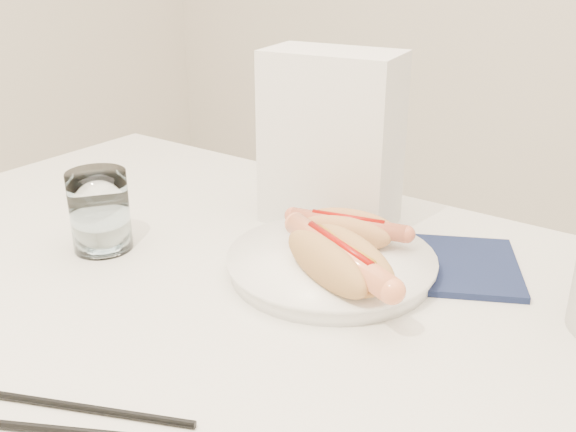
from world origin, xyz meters
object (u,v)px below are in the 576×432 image
Objects in this scene: water_glass at (100,211)px; plate at (331,266)px; hotdog_left at (348,229)px; napkin_box at (331,140)px; table at (233,338)px; hotdog_right at (339,260)px.

plate is at bearing 22.21° from water_glass.
water_glass is (-0.28, -0.11, 0.04)m from plate.
water_glass is at bearing -161.84° from hotdog_left.
plate is 0.20m from napkin_box.
table is 0.15m from plate.
table is 4.91× the size of plate.
water_glass is at bearing -136.06° from napkin_box.
hotdog_left reaches higher than table.
plate is at bearing 155.31° from hotdog_right.
table is at bearing -120.83° from hotdog_right.
hotdog_right is (0.04, -0.04, 0.03)m from plate.
water_glass reaches higher than hotdog_right.
table is 11.39× the size of water_glass.
table is at bearing -122.95° from hotdog_left.
table is at bearing 1.21° from water_glass.
napkin_box is at bearing 52.62° from water_glass.
hotdog_left is (0.06, 0.16, 0.10)m from table.
water_glass reaches higher than hotdog_left.
table is 0.20m from hotdog_left.
plate is at bearing -65.68° from napkin_box.
plate is 0.06m from hotdog_left.
hotdog_left is at bearing -55.84° from napkin_box.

